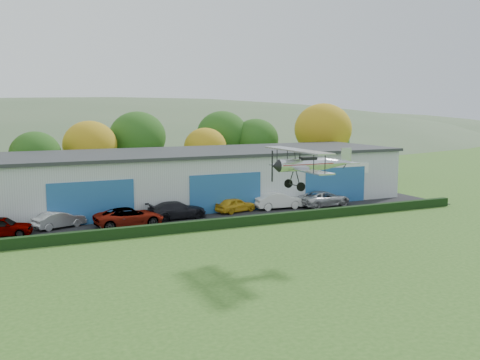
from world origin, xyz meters
name	(u,v)px	position (x,y,z in m)	size (l,w,h in m)	color
ground	(306,295)	(0.00, 0.00, 0.00)	(300.00, 300.00, 0.00)	#325D1D
apron	(210,216)	(3.00, 21.00, 0.03)	(48.00, 9.00, 0.05)	black
hedge	(232,222)	(3.00, 16.20, 0.40)	(46.00, 0.60, 0.80)	black
hangar	(202,176)	(5.00, 27.98, 2.66)	(40.60, 12.60, 5.30)	#B2B7BC
tree_belt	(131,141)	(0.85, 40.62, 5.61)	(75.70, 13.22, 10.12)	#3D2614
distant_hills	(31,188)	(-4.38, 140.00, -13.05)	(430.00, 196.00, 56.00)	#4C6642
car_0	(1,226)	(-13.89, 20.37, 0.80)	(1.77, 4.40, 1.50)	gray
car_1	(59,219)	(-9.64, 21.59, 0.73)	(1.43, 4.11, 1.35)	silver
car_2	(129,217)	(-4.46, 19.75, 0.82)	(2.55, 5.54, 1.54)	gray
car_3	(177,210)	(0.02, 21.07, 0.80)	(2.10, 5.16, 1.50)	black
car_4	(236,205)	(5.82, 21.65, 0.72)	(1.57, 3.91, 1.33)	gold
car_5	(279,200)	(10.24, 21.50, 0.84)	(1.66, 4.77, 1.57)	silver
car_6	(324,199)	(14.83, 20.74, 0.80)	(2.49, 5.40, 1.50)	silver
biplane	(309,163)	(4.18, 6.57, 6.05)	(5.94, 6.75, 2.54)	silver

